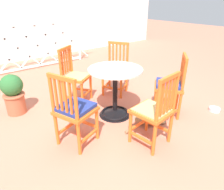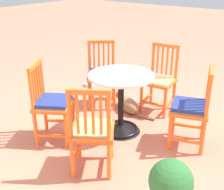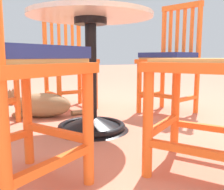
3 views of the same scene
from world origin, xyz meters
name	(u,v)px [view 2 (image 2 of 3)]	position (x,y,z in m)	size (l,w,h in m)	color
ground_plane	(130,127)	(0.00, 0.00, 0.00)	(24.00, 24.00, 0.00)	#C6755B
cafe_table	(121,110)	(0.05, 0.15, 0.28)	(0.76, 0.76, 0.73)	black
orange_chair_by_planter	(102,75)	(0.71, -0.31, 0.45)	(0.56, 0.56, 0.91)	orange
orange_chair_facing_out	(52,104)	(0.56, 0.76, 0.45)	(0.55, 0.55, 0.91)	orange
orange_chair_tucked_in	(92,131)	(-0.17, 0.93, 0.43)	(0.55, 0.55, 0.91)	orange
orange_chair_near_fence	(191,109)	(-0.73, -0.06, 0.45)	(0.51, 0.51, 0.91)	orange
orange_chair_at_corner	(160,81)	(-0.03, -0.64, 0.43)	(0.44, 0.44, 0.91)	orange
tabby_cat	(127,104)	(0.30, -0.36, 0.10)	(0.73, 0.37, 0.23)	#8E704C
pet_water_bowl	(89,84)	(1.33, -0.75, 0.03)	(0.17, 0.17, 0.05)	silver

